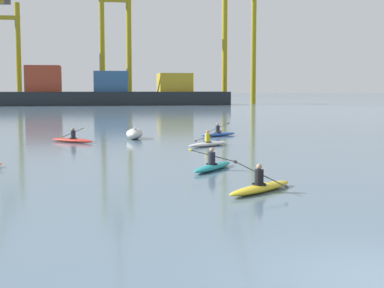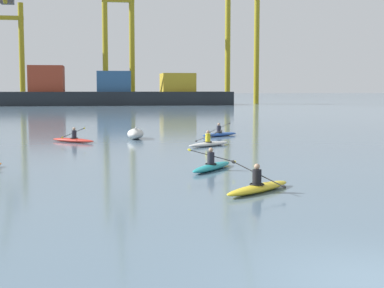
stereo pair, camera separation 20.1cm
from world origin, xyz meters
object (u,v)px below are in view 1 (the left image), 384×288
(kayak_yellow, at_px, (260,187))
(kayak_teal, at_px, (213,166))
(kayak_white, at_px, (208,143))
(gantry_crane_east_mid, at_px, (240,14))
(gantry_crane_west, at_px, (2,33))
(kayak_blue, at_px, (218,134))
(kayak_red, at_px, (72,140))
(capsized_dinghy, at_px, (134,134))
(container_barge, at_px, (108,93))
(gantry_crane_west_mid, at_px, (115,21))

(kayak_yellow, bearing_deg, kayak_teal, 95.46)
(kayak_white, bearing_deg, gantry_crane_east_mid, 74.47)
(gantry_crane_west, xyz_separation_m, kayak_blue, (28.33, -93.90, -15.46))
(kayak_red, height_order, kayak_yellow, kayak_yellow)
(capsized_dinghy, xyz_separation_m, kayak_teal, (2.16, -15.60, -0.18))
(kayak_white, bearing_deg, kayak_blue, 72.85)
(gantry_crane_east_mid, relative_size, kayak_white, 13.70)
(kayak_white, bearing_deg, kayak_teal, -100.38)
(kayak_blue, relative_size, kayak_red, 1.06)
(container_barge, height_order, gantry_crane_west_mid, gantry_crane_west_mid)
(gantry_crane_west, bearing_deg, kayak_yellow, -77.88)
(gantry_crane_east_mid, bearing_deg, kayak_white, -105.53)
(gantry_crane_east_mid, bearing_deg, kayak_yellow, -104.10)
(gantry_crane_east_mid, distance_m, kayak_yellow, 113.64)
(kayak_white, relative_size, kayak_yellow, 1.03)
(container_barge, relative_size, kayak_yellow, 16.30)
(kayak_yellow, bearing_deg, kayak_blue, 81.15)
(container_barge, distance_m, kayak_teal, 96.90)
(gantry_crane_west_mid, bearing_deg, kayak_white, -89.06)
(container_barge, height_order, kayak_red, container_barge)
(gantry_crane_west_mid, xyz_separation_m, gantry_crane_east_mid, (27.54, -2.49, 1.66))
(kayak_red, bearing_deg, capsized_dinghy, 24.60)
(gantry_crane_west_mid, xyz_separation_m, kayak_blue, (3.72, -88.98, -18.12))
(container_barge, height_order, kayak_blue, container_barge)
(capsized_dinghy, bearing_deg, gantry_crane_west_mid, 88.48)
(container_barge, relative_size, gantry_crane_west_mid, 1.27)
(gantry_crane_east_mid, height_order, kayak_yellow, gantry_crane_east_mid)
(kayak_blue, bearing_deg, capsized_dinghy, -169.35)
(gantry_crane_west, distance_m, kayak_yellow, 119.59)
(gantry_crane_west, xyz_separation_m, gantry_crane_east_mid, (52.15, -7.41, 4.31))
(kayak_white, xyz_separation_m, kayak_blue, (2.15, 6.97, 0.00))
(capsized_dinghy, xyz_separation_m, kayak_red, (-4.09, -1.87, -0.18))
(kayak_blue, bearing_deg, kayak_white, -107.15)
(gantry_crane_west, height_order, kayak_teal, gantry_crane_west)
(gantry_crane_east_mid, xyz_separation_m, kayak_blue, (-23.83, -86.49, -19.77))
(container_barge, xyz_separation_m, gantry_crane_east_mid, (29.53, 6.38, 17.40))
(gantry_crane_west, height_order, kayak_white, gantry_crane_west)
(capsized_dinghy, height_order, kayak_yellow, kayak_yellow)
(capsized_dinghy, bearing_deg, gantry_crane_east_mid, 71.14)
(gantry_crane_west_mid, relative_size, kayak_yellow, 12.86)
(gantry_crane_east_mid, xyz_separation_m, capsized_dinghy, (-29.93, -87.64, -19.60))
(capsized_dinghy, xyz_separation_m, kayak_blue, (6.10, 1.15, -0.18))
(gantry_crane_west, xyz_separation_m, gantry_crane_west_mid, (24.61, -4.92, 2.66))
(container_barge, height_order, gantry_crane_west, gantry_crane_west)
(capsized_dinghy, xyz_separation_m, kayak_yellow, (2.67, -20.90, -0.18))
(kayak_blue, xyz_separation_m, kayak_yellow, (-3.43, -22.05, 0.00))
(kayak_red, xyz_separation_m, kayak_teal, (6.25, -13.73, 0.00))
(gantry_crane_west_mid, bearing_deg, gantry_crane_east_mid, -5.16)
(gantry_crane_west_mid, distance_m, gantry_crane_east_mid, 27.71)
(kayak_blue, xyz_separation_m, kayak_red, (-10.19, -3.02, -0.00))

